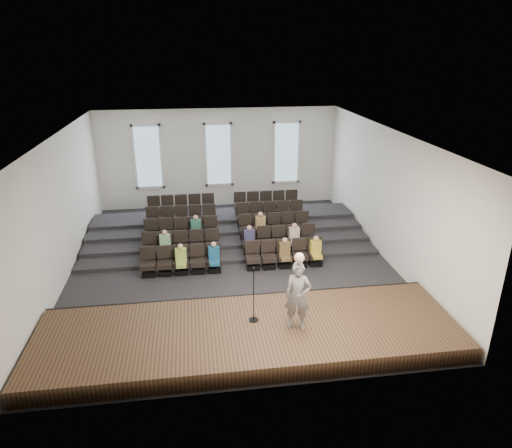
# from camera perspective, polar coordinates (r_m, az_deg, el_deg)

# --- Properties ---
(ground) EXTENTS (14.00, 14.00, 0.00)m
(ground) POSITION_cam_1_polar(r_m,az_deg,el_deg) (17.73, -2.96, -4.90)
(ground) COLOR black
(ground) RESTS_ON ground
(ceiling) EXTENTS (12.00, 14.00, 0.02)m
(ceiling) POSITION_cam_1_polar(r_m,az_deg,el_deg) (16.15, -3.30, 11.25)
(ceiling) COLOR white
(ceiling) RESTS_ON ground
(wall_back) EXTENTS (12.00, 0.04, 5.00)m
(wall_back) POSITION_cam_1_polar(r_m,az_deg,el_deg) (23.51, -4.70, 8.19)
(wall_back) COLOR silver
(wall_back) RESTS_ON ground
(wall_front) EXTENTS (12.00, 0.04, 5.00)m
(wall_front) POSITION_cam_1_polar(r_m,az_deg,el_deg) (10.40, 0.47, -9.54)
(wall_front) COLOR silver
(wall_front) RESTS_ON ground
(wall_left) EXTENTS (0.04, 14.00, 5.00)m
(wall_left) POSITION_cam_1_polar(r_m,az_deg,el_deg) (17.36, -23.33, 1.66)
(wall_left) COLOR silver
(wall_left) RESTS_ON ground
(wall_right) EXTENTS (0.04, 14.00, 5.00)m
(wall_right) POSITION_cam_1_polar(r_m,az_deg,el_deg) (18.27, 16.07, 3.53)
(wall_right) COLOR silver
(wall_right) RESTS_ON ground
(stage) EXTENTS (11.80, 3.60, 0.50)m
(stage) POSITION_cam_1_polar(r_m,az_deg,el_deg) (13.22, -0.84, -13.67)
(stage) COLOR #4C3820
(stage) RESTS_ON ground
(stage_lip) EXTENTS (11.80, 0.06, 0.52)m
(stage_lip) POSITION_cam_1_polar(r_m,az_deg,el_deg) (14.70, -1.74, -9.73)
(stage_lip) COLOR black
(stage_lip) RESTS_ON ground
(risers) EXTENTS (11.80, 4.80, 0.60)m
(risers) POSITION_cam_1_polar(r_m,az_deg,el_deg) (20.53, -3.80, -0.52)
(risers) COLOR black
(risers) RESTS_ON ground
(seating_rows) EXTENTS (6.80, 4.70, 1.67)m
(seating_rows) POSITION_cam_1_polar(r_m,az_deg,el_deg) (18.85, -3.44, -0.98)
(seating_rows) COLOR black
(seating_rows) RESTS_ON ground
(windows) EXTENTS (8.44, 0.10, 3.24)m
(windows) POSITION_cam_1_polar(r_m,az_deg,el_deg) (23.40, -4.71, 8.63)
(windows) COLOR white
(windows) RESTS_ON wall_back
(audience) EXTENTS (6.05, 2.64, 1.10)m
(audience) POSITION_cam_1_polar(r_m,az_deg,el_deg) (17.62, -1.95, -2.20)
(audience) COLOR #97B749
(audience) RESTS_ON seating_rows
(speaker) EXTENTS (0.83, 0.68, 1.96)m
(speaker) POSITION_cam_1_polar(r_m,az_deg,el_deg) (12.63, 5.26, -8.95)
(speaker) COLOR slate
(speaker) RESTS_ON stage
(mic_stand) EXTENTS (0.29, 0.29, 1.71)m
(mic_stand) POSITION_cam_1_polar(r_m,az_deg,el_deg) (13.10, -0.28, -10.06)
(mic_stand) COLOR black
(mic_stand) RESTS_ON stage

